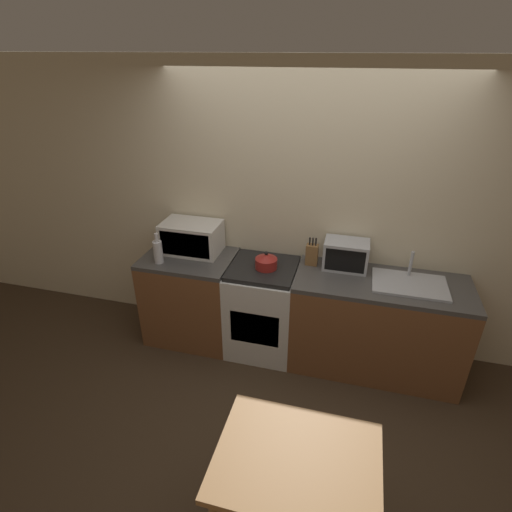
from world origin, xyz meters
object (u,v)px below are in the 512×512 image
object	(u,v)px
microwave	(192,237)
bottle	(158,251)
stove_range	(263,308)
toaster_oven	(346,255)
kettle	(266,261)
dining_table	(296,473)

from	to	relation	value
microwave	bottle	distance (m)	0.35
stove_range	toaster_oven	xyz separation A→B (m)	(0.70, 0.16, 0.58)
bottle	kettle	bearing A→B (deg)	8.87
stove_range	kettle	size ratio (longest dim) A/B	4.61
bottle	dining_table	distance (m)	2.19
stove_range	dining_table	world-z (taller)	stove_range
kettle	microwave	distance (m)	0.77
microwave	dining_table	distance (m)	2.27
stove_range	bottle	bearing A→B (deg)	-169.85
stove_range	microwave	xyz separation A→B (m)	(-0.72, 0.12, 0.60)
microwave	stove_range	bearing A→B (deg)	-9.09
dining_table	kettle	bearing A→B (deg)	108.79
stove_range	microwave	size ratio (longest dim) A/B	1.66
microwave	kettle	bearing A→B (deg)	-9.93
toaster_oven	bottle	bearing A→B (deg)	-168.53
stove_range	toaster_oven	distance (m)	0.93
microwave	dining_table	bearing A→B (deg)	-53.72
stove_range	microwave	distance (m)	0.95
bottle	dining_table	xyz separation A→B (m)	(1.53, -1.52, -0.35)
kettle	toaster_oven	distance (m)	0.70
stove_range	dining_table	size ratio (longest dim) A/B	1.06
stove_range	microwave	world-z (taller)	microwave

